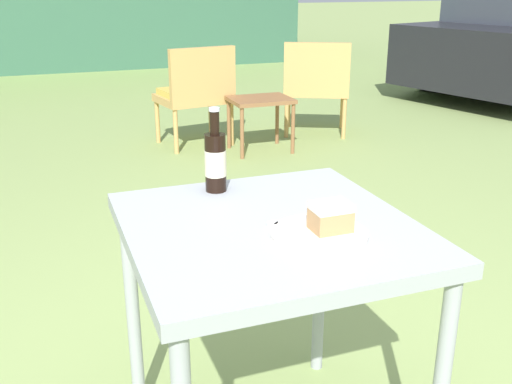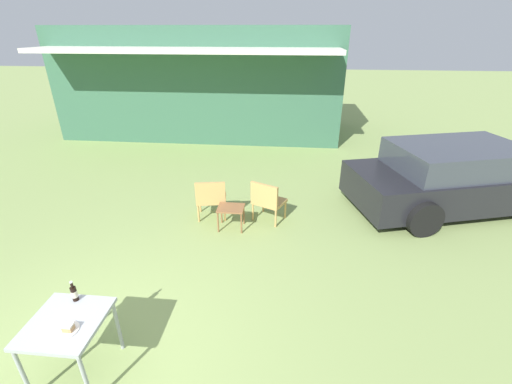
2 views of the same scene
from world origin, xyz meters
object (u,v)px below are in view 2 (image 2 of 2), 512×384
(patio_table, at_px, (67,327))
(cola_bottle_near, at_px, (74,293))
(parked_car, at_px, (460,177))
(wicker_chair_plain, at_px, (267,199))
(cake_on_plate, at_px, (67,329))
(garden_side_table, at_px, (231,210))
(wicker_chair_cushioned, at_px, (211,197))

(patio_table, relative_size, cola_bottle_near, 3.01)
(parked_car, distance_m, wicker_chair_plain, 3.89)
(wicker_chair_plain, distance_m, patio_table, 3.79)
(parked_car, bearing_deg, wicker_chair_plain, 178.89)
(cake_on_plate, distance_m, cola_bottle_near, 0.43)
(cake_on_plate, bearing_deg, garden_side_table, 71.85)
(wicker_chair_plain, height_order, patio_table, wicker_chair_plain)
(parked_car, distance_m, patio_table, 7.01)
(patio_table, height_order, cake_on_plate, cake_on_plate)
(wicker_chair_cushioned, bearing_deg, cola_bottle_near, 66.43)
(wicker_chair_cushioned, relative_size, patio_table, 1.10)
(parked_car, height_order, cake_on_plate, parked_car)
(parked_car, relative_size, wicker_chair_cushioned, 5.81)
(wicker_chair_plain, distance_m, cola_bottle_near, 3.58)
(wicker_chair_cushioned, bearing_deg, wicker_chair_plain, 169.49)
(cola_bottle_near, bearing_deg, parked_car, 36.07)
(wicker_chair_plain, distance_m, garden_side_table, 0.71)
(cake_on_plate, bearing_deg, wicker_chair_plain, 64.34)
(cola_bottle_near, bearing_deg, wicker_chair_plain, 59.42)
(parked_car, bearing_deg, garden_side_table, -179.29)
(wicker_chair_cushioned, height_order, patio_table, wicker_chair_cushioned)
(cake_on_plate, xyz_separation_m, cola_bottle_near, (-0.15, 0.39, 0.07))
(patio_table, bearing_deg, cake_on_plate, -48.72)
(wicker_chair_plain, relative_size, patio_table, 1.10)
(cake_on_plate, bearing_deg, wicker_chair_cushioned, 80.14)
(wicker_chair_cushioned, height_order, cake_on_plate, same)
(wicker_chair_cushioned, relative_size, cake_on_plate, 3.45)
(wicker_chair_cushioned, xyz_separation_m, wicker_chair_plain, (1.06, -0.01, 0.01))
(garden_side_table, distance_m, patio_table, 3.25)
(parked_car, relative_size, patio_table, 6.40)
(wicker_chair_plain, bearing_deg, wicker_chair_cushioned, 25.05)
(wicker_chair_plain, bearing_deg, patio_table, 88.07)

